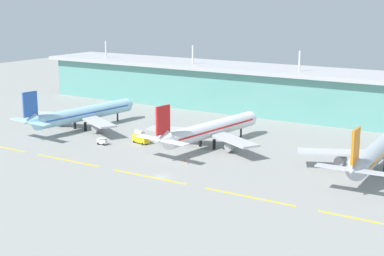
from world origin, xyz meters
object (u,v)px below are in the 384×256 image
(safety_cone_left_wingtip, at_px, (185,160))
(safety_cone_nose_front, at_px, (189,157))
(airliner_far, at_px, (377,151))
(baggage_cart, at_px, (102,141))
(safety_cone_right_wingtip, at_px, (188,163))
(fuel_truck, at_px, (140,137))
(airliner_middle, at_px, (210,130))
(airliner_near, at_px, (82,114))

(safety_cone_left_wingtip, relative_size, safety_cone_nose_front, 1.00)
(airliner_far, bearing_deg, safety_cone_left_wingtip, -158.19)
(baggage_cart, xyz_separation_m, safety_cone_right_wingtip, (41.00, -4.85, -0.91))
(fuel_truck, distance_m, safety_cone_right_wingtip, 33.74)
(safety_cone_nose_front, relative_size, safety_cone_right_wingtip, 1.00)
(airliner_far, bearing_deg, airliner_middle, -178.14)
(fuel_truck, xyz_separation_m, safety_cone_nose_front, (26.75, -7.56, -1.91))
(safety_cone_left_wingtip, bearing_deg, safety_cone_right_wingtip, -41.67)
(airliner_near, distance_m, safety_cone_nose_front, 63.50)
(fuel_truck, bearing_deg, baggage_cart, -138.00)
(airliner_middle, xyz_separation_m, safety_cone_nose_front, (2.04, -16.71, -6.09))
(airliner_near, relative_size, safety_cone_nose_front, 86.76)
(airliner_near, bearing_deg, safety_cone_left_wingtip, -15.98)
(airliner_far, height_order, fuel_truck, airliner_far)
(airliner_near, distance_m, safety_cone_left_wingtip, 65.27)
(airliner_far, bearing_deg, safety_cone_nose_front, -162.08)
(fuel_truck, bearing_deg, safety_cone_nose_front, -15.79)
(safety_cone_nose_front, distance_m, safety_cone_right_wingtip, 7.72)
(airliner_far, relative_size, safety_cone_right_wingtip, 90.71)
(safety_cone_nose_front, bearing_deg, safety_cone_right_wingtip, -60.91)
(safety_cone_left_wingtip, bearing_deg, baggage_cart, 176.67)
(safety_cone_nose_front, bearing_deg, fuel_truck, 164.21)
(airliner_near, distance_m, airliner_far, 119.44)
(safety_cone_right_wingtip, bearing_deg, baggage_cart, 173.25)
(airliner_far, bearing_deg, airliner_near, -177.67)
(airliner_middle, height_order, safety_cone_left_wingtip, airliner_middle)
(airliner_far, height_order, safety_cone_right_wingtip, airliner_far)
(baggage_cart, xyz_separation_m, safety_cone_left_wingtip, (38.04, -2.21, -0.91))
(airliner_middle, height_order, safety_cone_nose_front, airliner_middle)
(airliner_far, xyz_separation_m, safety_cone_right_wingtip, (-53.90, -25.39, -6.10))
(airliner_middle, relative_size, safety_cone_nose_front, 85.88)
(airliner_middle, height_order, safety_cone_right_wingtip, airliner_middle)
(fuel_truck, distance_m, safety_cone_nose_front, 27.86)
(airliner_near, distance_m, baggage_cart, 29.49)
(fuel_truck, distance_m, safety_cone_left_wingtip, 29.97)
(airliner_middle, relative_size, fuel_truck, 7.91)
(airliner_near, height_order, safety_cone_right_wingtip, airliner_near)
(airliner_middle, distance_m, fuel_truck, 26.67)
(airliner_near, bearing_deg, airliner_middle, 2.81)
(airliner_middle, bearing_deg, safety_cone_right_wingtip, -76.12)
(airliner_far, relative_size, safety_cone_nose_front, 90.71)
(airliner_middle, xyz_separation_m, baggage_cart, (-35.20, -18.60, -5.18))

